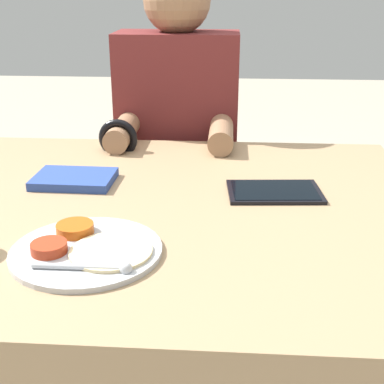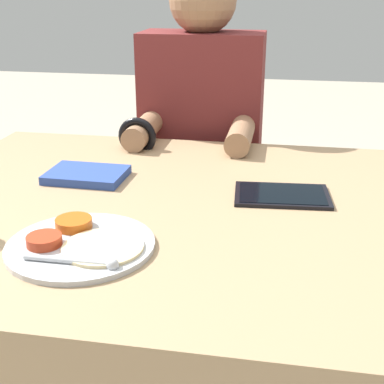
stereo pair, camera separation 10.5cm
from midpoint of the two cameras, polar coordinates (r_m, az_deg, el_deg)
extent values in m
cube|color=#9E7F5B|center=(1.34, -0.48, -16.02)|extent=(1.18, 0.97, 0.75)
cylinder|color=#B7BABF|center=(0.97, -8.77, -5.75)|extent=(0.27, 0.27, 0.01)
cylinder|color=#B75114|center=(1.02, -9.68, -3.35)|extent=(0.07, 0.07, 0.02)
cylinder|color=#A83319|center=(0.97, -12.53, -5.14)|extent=(0.06, 0.06, 0.02)
cylinder|color=beige|center=(0.94, -6.35, -5.94)|extent=(0.14, 0.14, 0.01)
cylinder|color=#B7BABF|center=(0.90, -9.87, -7.31)|extent=(0.15, 0.01, 0.01)
sphere|color=#B7BABF|center=(0.88, -5.10, -7.82)|extent=(0.02, 0.02, 0.02)
cube|color=silver|center=(1.30, -8.92, 1.53)|extent=(0.18, 0.13, 0.01)
cube|color=#28428E|center=(1.30, -8.93, 1.78)|extent=(0.19, 0.14, 0.02)
cube|color=black|center=(1.21, 12.04, -0.39)|extent=(0.22, 0.15, 0.01)
cube|color=black|center=(1.20, 12.06, -0.19)|extent=(0.20, 0.13, 0.00)
cube|color=black|center=(1.96, 2.51, -8.16)|extent=(0.34, 0.22, 0.44)
cube|color=maroon|center=(1.76, 2.79, 6.80)|extent=(0.38, 0.20, 0.61)
sphere|color=#936B4C|center=(1.70, 3.04, 19.78)|extent=(0.20, 0.20, 0.20)
cylinder|color=#936B4C|center=(1.59, -3.31, 6.58)|extent=(0.07, 0.23, 0.07)
cylinder|color=#936B4C|center=(1.55, 7.16, 6.06)|extent=(0.07, 0.23, 0.07)
torus|color=black|center=(1.52, -3.91, 5.90)|extent=(0.11, 0.02, 0.11)
camera|label=1|loc=(0.05, -87.14, 1.14)|focal=50.00mm
camera|label=2|loc=(0.05, 92.86, -1.14)|focal=50.00mm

